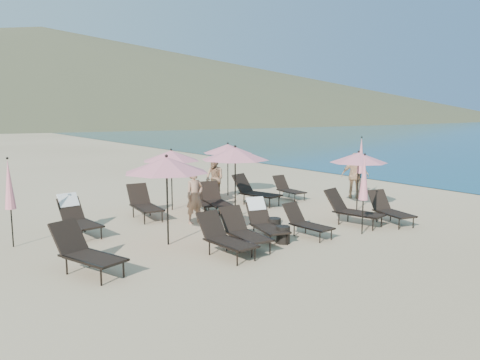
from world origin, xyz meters
TOP-DOWN VIEW (x-y plane):
  - ground at (0.00, 0.00)m, footprint 800.00×800.00m
  - volcanic_headland at (71.37, 302.62)m, footprint 690.00×690.00m
  - lounger_0 at (-6.07, 0.30)m, footprint 1.25×1.92m
  - lounger_1 at (-2.27, -0.07)m, footprint 0.73×1.69m
  - lounger_2 at (-3.00, -0.32)m, footprint 0.78×1.72m
  - lounger_3 at (-0.22, -0.13)m, footprint 0.69×1.52m
  - lounger_4 at (1.82, 0.08)m, footprint 1.06×1.88m
  - lounger_5 at (2.91, -0.45)m, footprint 1.00×1.73m
  - lounger_6 at (-5.30, 3.62)m, footprint 0.85×1.80m
  - lounger_7 at (-2.96, 4.48)m, footprint 0.83×1.84m
  - lounger_8 at (-0.90, 4.20)m, footprint 0.91×1.71m
  - lounger_9 at (-0.64, 3.87)m, footprint 1.00×1.81m
  - lounger_10 at (1.32, 4.29)m, footprint 1.19×1.98m
  - lounger_11 at (3.08, 4.47)m, footprint 0.63×1.52m
  - lounger_12 at (-1.28, 0.37)m, footprint 0.92×1.72m
  - umbrella_open_0 at (-3.69, 1.28)m, footprint 2.16×2.16m
  - umbrella_open_1 at (-0.53, 2.86)m, footprint 2.17×2.17m
  - umbrella_open_2 at (3.50, 1.34)m, footprint 1.94×1.94m
  - umbrella_open_3 at (-1.64, 5.14)m, footprint 1.99×1.99m
  - umbrella_open_4 at (1.54, 6.43)m, footprint 2.01×2.01m
  - umbrella_closed_0 at (1.21, -0.86)m, footprint 0.26×0.26m
  - umbrella_closed_1 at (5.09, 2.60)m, footprint 0.29×0.29m
  - umbrella_closed_2 at (-6.99, 3.33)m, footprint 0.27×0.27m
  - side_table_0 at (-1.19, -0.31)m, footprint 0.36×0.36m
  - side_table_1 at (-0.81, 0.54)m, footprint 0.39×0.39m
  - beachgoer_a at (-1.96, 2.96)m, footprint 0.64×0.45m
  - beachgoer_b at (0.58, 5.92)m, footprint 0.79×0.93m
  - beachgoer_c at (5.27, 3.01)m, footprint 1.04×1.08m

SIDE VIEW (x-z plane):
  - ground at x=0.00m, z-range 0.00..0.00m
  - side_table_0 at x=-1.19m, z-range 0.00..0.45m
  - side_table_1 at x=-0.81m, z-range 0.00..0.46m
  - lounger_3 at x=-0.22m, z-range -0.03..0.82m
  - lounger_11 at x=3.08m, z-range -0.03..0.83m
  - lounger_8 at x=-0.90m, z-range -0.03..0.90m
  - lounger_5 at x=2.91m, z-range -0.03..0.91m
  - lounger_1 at x=-2.27m, z-range -0.03..0.92m
  - lounger_2 at x=-3.00m, z-range -0.03..0.93m
  - lounger_9 at x=-0.64m, z-range -0.03..0.95m
  - lounger_4 at x=1.82m, z-range -0.03..0.99m
  - lounger_7 at x=-2.96m, z-range -0.03..1.00m
  - lounger_0 at x=-6.07m, z-range -0.03..1.00m
  - lounger_12 at x=-1.28m, z-range -0.02..1.00m
  - lounger_10 at x=1.32m, z-range -0.03..1.03m
  - lounger_6 at x=-5.30m, z-range -0.02..1.06m
  - beachgoer_a at x=-1.96m, z-range 0.00..1.66m
  - beachgoer_b at x=0.58m, z-range 0.00..1.68m
  - beachgoer_c at x=5.27m, z-range 0.00..1.80m
  - umbrella_closed_0 at x=1.21m, z-range 0.44..2.70m
  - umbrella_closed_2 at x=-6.99m, z-range 0.45..2.72m
  - umbrella_closed_1 at x=5.09m, z-range 0.48..2.95m
  - umbrella_open_2 at x=3.50m, z-range 0.80..2.89m
  - umbrella_open_3 at x=-1.64m, z-range 0.82..2.96m
  - umbrella_open_4 at x=1.54m, z-range 0.83..3.00m
  - umbrella_open_0 at x=-3.69m, z-range 0.89..3.22m
  - umbrella_open_1 at x=-0.53m, z-range 0.90..3.24m
  - volcanic_headland at x=71.37m, z-range -1.01..53.99m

